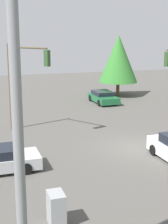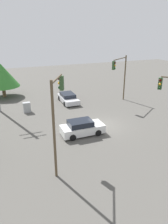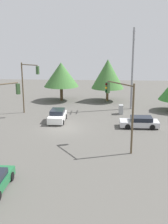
{
  "view_description": "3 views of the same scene",
  "coord_description": "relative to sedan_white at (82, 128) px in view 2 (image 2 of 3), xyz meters",
  "views": [
    {
      "loc": [
        -18.39,
        9.55,
        7.08
      ],
      "look_at": [
        0.32,
        3.45,
        2.48
      ],
      "focal_mm": 55.0,
      "sensor_mm": 36.0,
      "label": 1
    },
    {
      "loc": [
        -9.68,
        -19.09,
        9.85
      ],
      "look_at": [
        -1.81,
        0.84,
        1.49
      ],
      "focal_mm": 35.0,
      "sensor_mm": 36.0,
      "label": 2
    },
    {
      "loc": [
        30.37,
        4.38,
        9.85
      ],
      "look_at": [
        -0.45,
        2.32,
        1.88
      ],
      "focal_mm": 45.0,
      "sensor_mm": 36.0,
      "label": 3
    }
  ],
  "objects": [
    {
      "name": "tree_behind",
      "position": [
        -6.44,
        15.91,
        2.57
      ],
      "size": [
        4.93,
        4.93,
        4.98
      ],
      "color": "brown",
      "rests_on": "ground_plane"
    },
    {
      "name": "ground_plane",
      "position": [
        2.82,
        1.15,
        -0.71
      ],
      "size": [
        80.0,
        80.0,
        0.0
      ],
      "primitive_type": "plane",
      "color": "#54514C"
    },
    {
      "name": "sedan_silver",
      "position": [
        1.73,
        9.88,
        -0.1
      ],
      "size": [
        2.05,
        4.44,
        1.26
      ],
      "rotation": [
        0.0,
        0.0,
        3.14
      ],
      "color": "silver",
      "rests_on": "ground_plane"
    },
    {
      "name": "traffic_signal_cross",
      "position": [
        8.37,
        7.28,
        3.6
      ],
      "size": [
        3.37,
        2.49,
        6.29
      ],
      "rotation": [
        0.0,
        0.0,
        3.75
      ],
      "color": "brown",
      "rests_on": "ground_plane"
    },
    {
      "name": "sedan_white",
      "position": [
        0.0,
        0.0,
        0.0
      ],
      "size": [
        4.17,
        1.96,
        1.49
      ],
      "rotation": [
        0.0,
        0.0,
        -1.57
      ],
      "color": "silver",
      "rests_on": "ground_plane"
    },
    {
      "name": "traffic_signal_main",
      "position": [
        -3.49,
        -4.38,
        3.93
      ],
      "size": [
        1.62,
        2.76,
        6.91
      ],
      "rotation": [
        0.0,
        0.0,
        1.08
      ],
      "color": "brown",
      "rests_on": "ground_plane"
    },
    {
      "name": "electrical_cabinet",
      "position": [
        -4.16,
        8.07,
        -0.08
      ],
      "size": [
        0.87,
        0.59,
        1.27
      ],
      "primitive_type": "cube",
      "color": "#9EA0A3",
      "rests_on": "ground_plane"
    }
  ]
}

